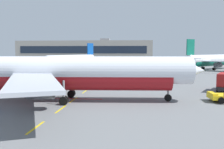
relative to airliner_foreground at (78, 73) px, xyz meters
The scene contains 6 objects.
ground 29.03m from the airliner_foreground, 42.54° to the left, with size 400.00×400.00×0.00m, color slate.
apron_paint_markings 18.02m from the airliner_foreground, 92.63° to the left, with size 8.00×97.11×0.01m.
airliner_foreground is the anchor object (origin of this frame).
airliner_mid_left 68.14m from the airliner_foreground, 106.27° to the left, with size 24.52×26.12×9.80m.
airliner_far_center 68.20m from the airliner_foreground, 61.10° to the left, with size 25.75×24.35×10.46m.
terminal_satellite 136.65m from the airliner_foreground, 102.07° to the left, with size 87.27×23.31×14.29m.
Camera 1 is at (27.65, -13.85, 7.14)m, focal length 41.07 mm.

